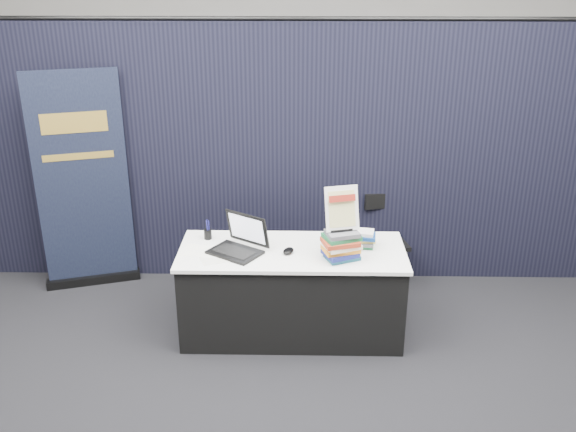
{
  "coord_description": "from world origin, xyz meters",
  "views": [
    {
      "loc": [
        0.06,
        -4.06,
        2.93
      ],
      "look_at": [
        -0.03,
        0.55,
        1.04
      ],
      "focal_mm": 40.0,
      "sensor_mm": 36.0,
      "label": 1
    }
  ],
  "objects_px": {
    "info_sign": "(342,209)",
    "stacking_chair": "(384,237)",
    "laptop": "(235,243)",
    "book_stack_short": "(362,239)",
    "display_table": "(292,291)",
    "pullup_banner": "(84,195)",
    "book_stack_tall": "(341,245)"
  },
  "relations": [
    {
      "from": "laptop",
      "to": "book_stack_short",
      "type": "relative_size",
      "value": 2.48
    },
    {
      "from": "stacking_chair",
      "to": "laptop",
      "type": "bearing_deg",
      "value": -158.38
    },
    {
      "from": "info_sign",
      "to": "pullup_banner",
      "type": "relative_size",
      "value": 0.17
    },
    {
      "from": "stacking_chair",
      "to": "info_sign",
      "type": "bearing_deg",
      "value": -128.4
    },
    {
      "from": "book_stack_short",
      "to": "stacking_chair",
      "type": "xyz_separation_m",
      "value": [
        0.29,
        0.8,
        -0.34
      ]
    },
    {
      "from": "pullup_banner",
      "to": "display_table",
      "type": "bearing_deg",
      "value": -40.71
    },
    {
      "from": "laptop",
      "to": "book_stack_tall",
      "type": "xyz_separation_m",
      "value": [
        0.82,
        -0.13,
        0.05
      ]
    },
    {
      "from": "display_table",
      "to": "book_stack_tall",
      "type": "height_order",
      "value": "book_stack_tall"
    },
    {
      "from": "info_sign",
      "to": "pullup_banner",
      "type": "height_order",
      "value": "pullup_banner"
    },
    {
      "from": "display_table",
      "to": "pullup_banner",
      "type": "height_order",
      "value": "pullup_banner"
    },
    {
      "from": "laptop",
      "to": "book_stack_tall",
      "type": "bearing_deg",
      "value": 23.99
    },
    {
      "from": "display_table",
      "to": "pullup_banner",
      "type": "xyz_separation_m",
      "value": [
        -1.91,
        0.82,
        0.52
      ]
    },
    {
      "from": "laptop",
      "to": "info_sign",
      "type": "relative_size",
      "value": 1.4
    },
    {
      "from": "book_stack_short",
      "to": "info_sign",
      "type": "height_order",
      "value": "info_sign"
    },
    {
      "from": "display_table",
      "to": "book_stack_tall",
      "type": "xyz_separation_m",
      "value": [
        0.38,
        -0.16,
        0.49
      ]
    },
    {
      "from": "stacking_chair",
      "to": "pullup_banner",
      "type": "bearing_deg",
      "value": 167.89
    },
    {
      "from": "book_stack_short",
      "to": "laptop",
      "type": "bearing_deg",
      "value": -174.07
    },
    {
      "from": "laptop",
      "to": "stacking_chair",
      "type": "xyz_separation_m",
      "value": [
        1.29,
        0.9,
        -0.34
      ]
    },
    {
      "from": "info_sign",
      "to": "display_table",
      "type": "bearing_deg",
      "value": 146.87
    },
    {
      "from": "display_table",
      "to": "book_stack_short",
      "type": "relative_size",
      "value": 9.06
    },
    {
      "from": "display_table",
      "to": "pullup_banner",
      "type": "bearing_deg",
      "value": 156.69
    },
    {
      "from": "book_stack_short",
      "to": "stacking_chair",
      "type": "distance_m",
      "value": 0.91
    },
    {
      "from": "info_sign",
      "to": "stacking_chair",
      "type": "xyz_separation_m",
      "value": [
        0.47,
        1.0,
        -0.67
      ]
    },
    {
      "from": "book_stack_tall",
      "to": "stacking_chair",
      "type": "height_order",
      "value": "book_stack_tall"
    },
    {
      "from": "book_stack_short",
      "to": "stacking_chair",
      "type": "relative_size",
      "value": 0.23
    },
    {
      "from": "display_table",
      "to": "pullup_banner",
      "type": "relative_size",
      "value": 0.89
    },
    {
      "from": "display_table",
      "to": "stacking_chair",
      "type": "bearing_deg",
      "value": 45.97
    },
    {
      "from": "laptop",
      "to": "book_stack_short",
      "type": "distance_m",
      "value": 1.01
    },
    {
      "from": "display_table",
      "to": "laptop",
      "type": "bearing_deg",
      "value": -176.78
    },
    {
      "from": "pullup_banner",
      "to": "stacking_chair",
      "type": "distance_m",
      "value": 2.79
    },
    {
      "from": "laptop",
      "to": "book_stack_tall",
      "type": "relative_size",
      "value": 1.65
    },
    {
      "from": "laptop",
      "to": "display_table",
      "type": "bearing_deg",
      "value": 36.32
    }
  ]
}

